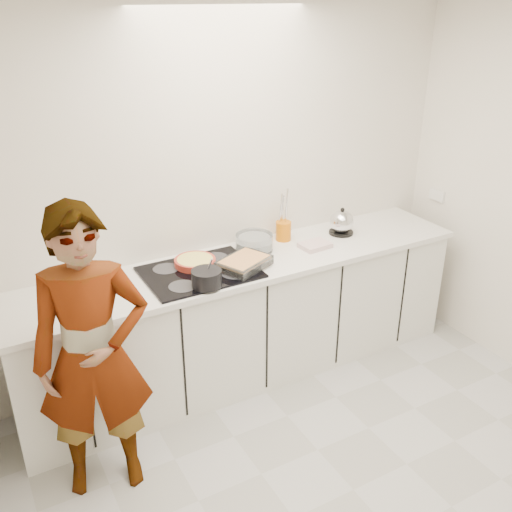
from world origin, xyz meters
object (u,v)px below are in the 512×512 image
tart_dish (195,262)px  kettle (342,223)px  baking_dish (244,263)px  hob (200,272)px  utensil_crock (283,231)px  mixing_bowl (254,243)px  saucepan (207,278)px  cook (93,356)px

tart_dish → kettle: kettle is taller
baking_dish → kettle: kettle is taller
hob → baking_dish: 0.29m
hob → utensil_crock: bearing=15.2°
mixing_bowl → utensil_crock: size_ratio=2.41×
mixing_bowl → baking_dish: bearing=-131.3°
mixing_bowl → tart_dish: bearing=-174.9°
hob → kettle: bearing=4.6°
saucepan → utensil_crock: 0.90m
tart_dish → mixing_bowl: size_ratio=0.93×
cook → mixing_bowl: bearing=39.0°
tart_dish → kettle: size_ratio=1.52×
mixing_bowl → kettle: 0.72m
hob → mixing_bowl: mixing_bowl is taller
saucepan → utensil_crock: saucepan is taller
hob → mixing_bowl: bearing=16.5°
cook → utensil_crock: bearing=36.9°
mixing_bowl → utensil_crock: 0.29m
hob → tart_dish: size_ratio=2.28×
hob → tart_dish: 0.11m
kettle → utensil_crock: 0.46m
utensil_crock → baking_dish: bearing=-148.4°
saucepan → cook: bearing=-160.1°
mixing_bowl → cook: 1.46m
tart_dish → baking_dish: (0.27, -0.19, 0.01)m
cook → kettle: bearing=29.3°
baking_dish → cook: cook is taller
mixing_bowl → kettle: kettle is taller
saucepan → tart_dish: bearing=79.9°
saucepan → baking_dish: bearing=19.8°
tart_dish → hob: bearing=-96.2°
utensil_crock → kettle: bearing=-14.1°
hob → saucepan: saucepan is taller
saucepan → hob: bearing=78.0°
tart_dish → cook: size_ratio=0.19×
baking_dish → kettle: (0.93, 0.19, 0.04)m
tart_dish → utensil_crock: size_ratio=2.25×
tart_dish → baking_dish: size_ratio=0.79×
hob → saucepan: 0.22m
baking_dish → saucepan: bearing=-160.2°
baking_dish → mixing_bowl: size_ratio=1.18×
saucepan → cook: 0.85m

